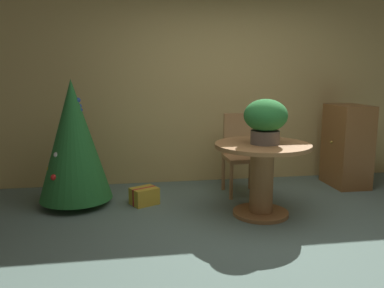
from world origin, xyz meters
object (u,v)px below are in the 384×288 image
at_px(gift_box_gold, 144,196).
at_px(wooden_cabinet, 347,146).
at_px(holiday_tree, 74,140).
at_px(flower_vase, 266,119).
at_px(round_dining_table, 262,170).
at_px(wooden_chair_far, 240,150).

xyz_separation_m(gift_box_gold, wooden_cabinet, (2.72, 0.37, 0.45)).
relative_size(holiday_tree, gift_box_gold, 3.99).
bearing_deg(wooden_cabinet, holiday_tree, -175.52).
bearing_deg(gift_box_gold, flower_vase, -24.64).
height_order(flower_vase, wooden_cabinet, flower_vase).
distance_m(holiday_tree, wooden_cabinet, 3.51).
relative_size(gift_box_gold, wooden_cabinet, 0.33).
height_order(round_dining_table, holiday_tree, holiday_tree).
height_order(round_dining_table, wooden_chair_far, wooden_chair_far).
xyz_separation_m(wooden_chair_far, gift_box_gold, (-1.22, -0.30, -0.45)).
bearing_deg(holiday_tree, wooden_chair_far, 5.82).
bearing_deg(wooden_cabinet, gift_box_gold, -172.18).
bearing_deg(holiday_tree, round_dining_table, -18.02).
distance_m(gift_box_gold, wooden_cabinet, 2.79).
relative_size(wooden_chair_far, holiday_tree, 0.69).
height_order(wooden_chair_far, holiday_tree, holiday_tree).
bearing_deg(round_dining_table, holiday_tree, 161.98).
xyz_separation_m(wooden_chair_far, holiday_tree, (-1.99, -0.20, 0.22)).
bearing_deg(round_dining_table, flower_vase, -49.72).
distance_m(round_dining_table, wooden_chair_far, 0.85).
height_order(wooden_chair_far, gift_box_gold, wooden_chair_far).
bearing_deg(wooden_chair_far, flower_vase, -88.97).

